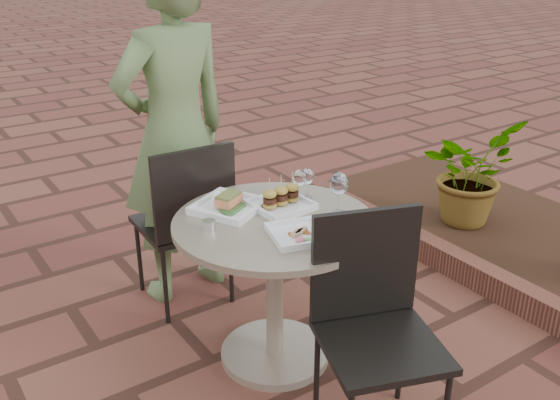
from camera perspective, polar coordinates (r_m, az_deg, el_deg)
cafe_table at (r=2.85m, az=-0.50°, el=-6.35°), size 0.90×0.90×0.73m
chair_far at (r=3.27m, az=-8.42°, el=-1.19°), size 0.46×0.46×0.93m
chair_near at (r=2.47m, az=8.52°, el=-9.95°), size 0.56×0.56×0.93m
diner at (r=3.30m, az=-9.58°, el=5.98°), size 0.72×0.52×1.85m
plate_salmon at (r=2.84m, az=-4.68°, el=-0.47°), size 0.38×0.38×0.08m
plate_sliders at (r=2.84m, az=0.10°, el=-0.06°), size 0.26×0.26×0.16m
plate_tuna at (r=2.59m, az=1.79°, el=-3.06°), size 0.29×0.29×0.03m
wine_glass_right at (r=2.76m, az=5.42°, el=1.40°), size 0.08×0.08×0.19m
wine_glass_mid at (r=2.90m, az=1.82°, el=1.96°), size 0.06×0.06×0.15m
wine_glass_far at (r=2.93m, az=2.51°, el=2.09°), size 0.06×0.06×0.14m
steel_ramekin at (r=2.66m, az=-6.51°, el=-2.28°), size 0.07×0.07×0.04m
cutlery_set at (r=2.74m, az=5.23°, el=-1.85°), size 0.17×0.23×0.00m
planter_curb at (r=3.87m, az=15.85°, el=-5.63°), size 0.12×3.00×0.15m
mulch_bed at (r=4.41m, az=21.75°, el=-3.42°), size 1.30×3.00×0.06m
potted_plant_a at (r=4.35m, az=16.91°, el=2.47°), size 0.74×0.67×0.70m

